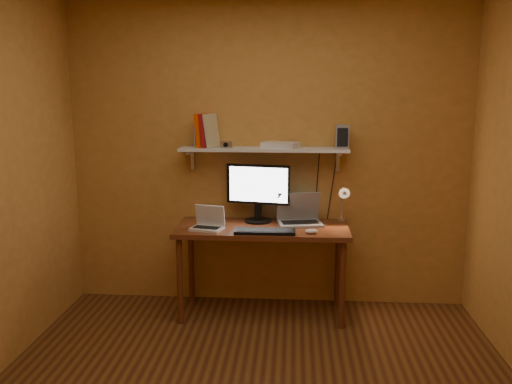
# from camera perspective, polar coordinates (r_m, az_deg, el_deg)

# --- Properties ---
(room) EXTENTS (3.44, 3.24, 2.64)m
(room) POSITION_cam_1_polar(r_m,az_deg,el_deg) (3.05, -0.16, 0.38)
(room) COLOR brown
(room) RESTS_ON ground
(desk) EXTENTS (1.40, 0.60, 0.75)m
(desk) POSITION_cam_1_polar(r_m,az_deg,el_deg) (4.44, 0.66, -4.73)
(desk) COLOR maroon
(desk) RESTS_ON ground
(wall_shelf) EXTENTS (1.40, 0.25, 0.21)m
(wall_shelf) POSITION_cam_1_polar(r_m,az_deg,el_deg) (4.50, 0.83, 4.47)
(wall_shelf) COLOR silver
(wall_shelf) RESTS_ON room
(monitor) EXTENTS (0.54, 0.27, 0.49)m
(monitor) POSITION_cam_1_polar(r_m,az_deg,el_deg) (4.53, 0.21, 0.22)
(monitor) COLOR black
(monitor) RESTS_ON desk
(laptop) EXTENTS (0.39, 0.31, 0.26)m
(laptop) POSITION_cam_1_polar(r_m,az_deg,el_deg) (4.52, 4.57, -2.48)
(laptop) COLOR gray
(laptop) RESTS_ON desk
(netbook) EXTENTS (0.28, 0.23, 0.19)m
(netbook) POSITION_cam_1_polar(r_m,az_deg,el_deg) (4.35, -5.04, -3.22)
(netbook) COLOR silver
(netbook) RESTS_ON desk
(keyboard) EXTENTS (0.47, 0.16, 0.03)m
(keyboard) POSITION_cam_1_polar(r_m,az_deg,el_deg) (4.23, 0.94, -4.17)
(keyboard) COLOR black
(keyboard) RESTS_ON desk
(mouse) EXTENTS (0.12, 0.09, 0.04)m
(mouse) POSITION_cam_1_polar(r_m,az_deg,el_deg) (4.23, 5.87, -4.13)
(mouse) COLOR silver
(mouse) RESTS_ON desk
(desk_lamp) EXTENTS (0.09, 0.23, 0.38)m
(desk_lamp) POSITION_cam_1_polar(r_m,az_deg,el_deg) (4.51, 9.17, -0.80)
(desk_lamp) COLOR silver
(desk_lamp) RESTS_ON desk
(speaker_left) EXTENTS (0.10, 0.10, 0.18)m
(speaker_left) POSITION_cam_1_polar(r_m,az_deg,el_deg) (4.55, -5.80, 5.84)
(speaker_left) COLOR gray
(speaker_left) RESTS_ON wall_shelf
(speaker_right) EXTENTS (0.11, 0.11, 0.19)m
(speaker_right) POSITION_cam_1_polar(r_m,az_deg,el_deg) (4.49, 9.04, 5.77)
(speaker_right) COLOR gray
(speaker_right) RESTS_ON wall_shelf
(books) EXTENTS (0.20, 0.20, 0.28)m
(books) POSITION_cam_1_polar(r_m,az_deg,el_deg) (4.56, -5.19, 6.47)
(books) COLOR #D83E00
(books) RESTS_ON wall_shelf
(shelf_camera) EXTENTS (0.11, 0.06, 0.06)m
(shelf_camera) POSITION_cam_1_polar(r_m,az_deg,el_deg) (4.46, -3.14, 5.01)
(shelf_camera) COLOR silver
(shelf_camera) RESTS_ON wall_shelf
(router) EXTENTS (0.33, 0.28, 0.05)m
(router) POSITION_cam_1_polar(r_m,az_deg,el_deg) (4.50, 2.59, 4.97)
(router) COLOR silver
(router) RESTS_ON wall_shelf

